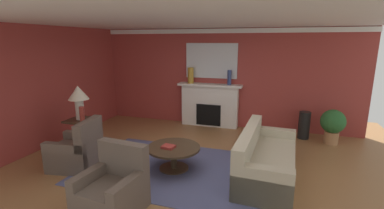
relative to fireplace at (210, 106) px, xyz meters
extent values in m
plane|color=olive|center=(0.26, -2.67, -0.58)|extent=(8.93, 8.93, 0.00)
cube|color=#9E3833|center=(0.26, 0.21, 0.79)|extent=(7.47, 0.12, 2.73)
cube|color=#9E3833|center=(-3.24, -2.37, 0.79)|extent=(0.12, 6.24, 2.73)
cube|color=white|center=(0.26, -2.37, 2.19)|extent=(7.47, 6.24, 0.06)
cube|color=white|center=(0.26, 0.13, 2.08)|extent=(7.47, 0.08, 0.12)
cube|color=#4C517A|center=(0.03, -2.87, -0.57)|extent=(3.41, 2.37, 0.01)
cube|color=white|center=(0.00, 0.01, 0.00)|extent=(1.60, 0.25, 1.16)
cube|color=black|center=(0.00, -0.01, -0.23)|extent=(0.70, 0.26, 0.60)
cube|color=white|center=(0.00, -0.02, 0.61)|extent=(1.80, 0.35, 0.06)
cube|color=silver|center=(0.00, 0.12, 1.27)|extent=(1.46, 0.04, 0.96)
cube|color=#BCB299|center=(1.74, -2.64, -0.35)|extent=(1.00, 2.14, 0.45)
cube|color=#BCB299|center=(1.39, -2.62, 0.07)|extent=(0.30, 2.11, 0.40)
cube|color=#BCB299|center=(1.69, -3.59, -0.27)|extent=(0.91, 0.24, 0.62)
cube|color=#BCB299|center=(1.79, -1.69, -0.27)|extent=(0.91, 0.24, 0.62)
cube|color=brown|center=(-1.82, -3.35, -0.36)|extent=(0.92, 0.92, 0.44)
cube|color=brown|center=(-1.50, -3.30, 0.12)|extent=(0.29, 0.82, 0.51)
cube|color=brown|center=(-1.87, -3.03, -0.28)|extent=(0.81, 0.27, 0.60)
cube|color=brown|center=(-1.77, -3.68, -0.28)|extent=(0.81, 0.27, 0.60)
cube|color=brown|center=(-0.31, -4.41, -0.36)|extent=(0.88, 0.88, 0.44)
cube|color=brown|center=(-0.28, -4.09, 0.12)|extent=(0.81, 0.24, 0.51)
cube|color=brown|center=(-0.64, -4.38, -0.28)|extent=(0.22, 0.81, 0.60)
cube|color=brown|center=(0.02, -4.44, -0.28)|extent=(0.22, 0.81, 0.60)
cylinder|color=#3D2D1E|center=(0.03, -2.87, -0.15)|extent=(1.00, 1.00, 0.04)
cylinder|color=#3D2D1E|center=(0.03, -2.87, -0.37)|extent=(0.12, 0.12, 0.41)
cylinder|color=#3D2D1E|center=(0.03, -2.87, -0.56)|extent=(0.56, 0.56, 0.03)
cube|color=#3D2D1E|center=(-2.28, -2.58, 0.10)|extent=(0.56, 0.56, 0.04)
cube|color=#3D2D1E|center=(-2.28, -2.58, -0.25)|extent=(0.10, 0.10, 0.66)
cube|color=#3D2D1E|center=(-2.28, -2.58, -0.56)|extent=(0.45, 0.45, 0.04)
cylinder|color=beige|center=(-2.28, -2.58, 0.35)|extent=(0.18, 0.18, 0.45)
cone|color=beige|center=(-2.28, -2.58, 0.72)|extent=(0.44, 0.44, 0.30)
cylinder|color=black|center=(2.51, -0.30, -0.23)|extent=(0.28, 0.28, 0.68)
cylinder|color=#B7892D|center=(-0.55, -0.05, 0.87)|extent=(0.17, 0.17, 0.44)
cylinder|color=navy|center=(0.55, -0.05, 0.85)|extent=(0.11, 0.11, 0.41)
cylinder|color=#9E3328|center=(-2.13, -2.70, 0.29)|extent=(0.10, 0.10, 0.33)
cube|color=maroon|center=(-0.04, -2.95, -0.10)|extent=(0.25, 0.22, 0.05)
cylinder|color=#A8754C|center=(3.11, -0.49, -0.43)|extent=(0.32, 0.32, 0.30)
sphere|color=#28602D|center=(3.11, -0.49, -0.02)|extent=(0.56, 0.56, 0.56)
camera|label=1|loc=(1.83, -7.33, 1.81)|focal=25.46mm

